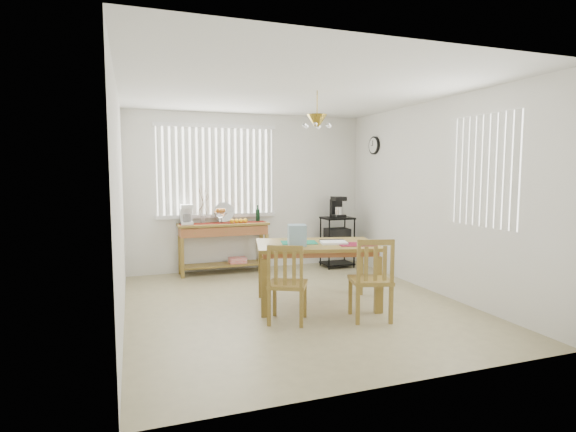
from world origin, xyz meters
name	(u,v)px	position (x,y,z in m)	size (l,w,h in m)	color
ground	(295,305)	(0.00, 0.00, -0.01)	(4.00, 4.50, 0.01)	tan
room_shell	(295,168)	(0.00, 0.02, 1.69)	(4.20, 4.70, 2.70)	white
sideboard	(224,236)	(-0.48, 2.03, 0.61)	(1.45, 0.41, 0.82)	olive
sideboard_items	(209,216)	(-0.71, 2.04, 0.94)	(1.38, 0.34, 0.63)	maroon
wire_cart	(337,237)	(1.45, 1.85, 0.52)	(0.51, 0.41, 0.87)	black
cart_items	(337,208)	(1.45, 1.86, 1.03)	(0.20, 0.24, 0.36)	black
dining_table	(316,250)	(0.24, -0.10, 0.68)	(1.62, 1.24, 0.77)	olive
table_items	(306,237)	(0.07, -0.19, 0.86)	(1.10, 0.76, 0.25)	#167F5D
chair_left	(287,284)	(-0.32, -0.61, 0.43)	(0.55, 0.55, 0.88)	olive
chair_right	(371,280)	(0.59, -0.83, 0.45)	(0.52, 0.52, 0.93)	olive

